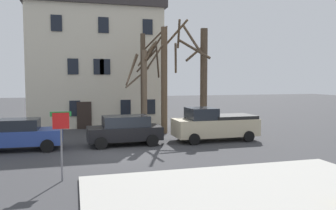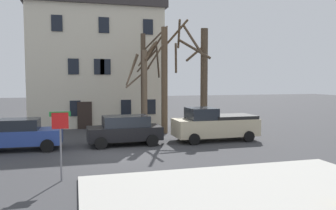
# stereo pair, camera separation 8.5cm
# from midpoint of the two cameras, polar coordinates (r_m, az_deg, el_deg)

# --- Properties ---
(ground_plane) EXTENTS (120.00, 120.00, 0.00)m
(ground_plane) POSITION_cam_midpoint_polar(r_m,az_deg,el_deg) (17.55, -9.15, -8.27)
(ground_plane) COLOR #38383A
(sidewalk_slab) EXTENTS (10.82, 7.96, 0.12)m
(sidewalk_slab) POSITION_cam_midpoint_polar(r_m,az_deg,el_deg) (11.25, 15.16, -15.27)
(sidewalk_slab) COLOR #A8A59E
(sidewalk_slab) RESTS_ON ground_plane
(building_main) EXTENTS (11.12, 6.79, 11.54)m
(building_main) POSITION_cam_midpoint_polar(r_m,az_deg,el_deg) (30.10, -12.19, 8.14)
(building_main) COLOR beige
(building_main) RESTS_ON ground_plane
(tree_bare_near) EXTENTS (2.07, 3.13, 7.60)m
(tree_bare_near) POSITION_cam_midpoint_polar(r_m,az_deg,el_deg) (24.18, -4.06, 4.43)
(tree_bare_near) COLOR #4C3D2D
(tree_bare_near) RESTS_ON ground_plane
(tree_bare_mid) EXTENTS (2.69, 1.79, 6.45)m
(tree_bare_mid) POSITION_cam_midpoint_polar(r_m,az_deg,el_deg) (23.77, -4.24, 3.10)
(tree_bare_mid) COLOR brown
(tree_bare_mid) RESTS_ON ground_plane
(tree_bare_far) EXTENTS (3.17, 2.98, 8.03)m
(tree_bare_far) POSITION_cam_midpoint_polar(r_m,az_deg,el_deg) (23.90, -0.59, 5.04)
(tree_bare_far) COLOR brown
(tree_bare_far) RESTS_ON ground_plane
(tree_bare_end) EXTENTS (2.36, 3.26, 7.86)m
(tree_bare_end) POSITION_cam_midpoint_polar(r_m,az_deg,el_deg) (25.33, 5.75, 4.87)
(tree_bare_end) COLOR #4C3D2D
(tree_bare_end) RESTS_ON ground_plane
(car_blue_sedan) EXTENTS (4.43, 2.12, 1.70)m
(car_blue_sedan) POSITION_cam_midpoint_polar(r_m,az_deg,el_deg) (19.94, -23.85, -4.59)
(car_blue_sedan) COLOR #2D4799
(car_blue_sedan) RESTS_ON ground_plane
(car_black_wagon) EXTENTS (4.28, 2.16, 1.70)m
(car_black_wagon) POSITION_cam_midpoint_polar(r_m,az_deg,el_deg) (19.91, -7.39, -4.16)
(car_black_wagon) COLOR black
(car_black_wagon) RESTS_ON ground_plane
(pickup_truck_beige) EXTENTS (5.21, 2.30, 2.07)m
(pickup_truck_beige) POSITION_cam_midpoint_polar(r_m,az_deg,el_deg) (21.32, 7.72, -3.29)
(pickup_truck_beige) COLOR #C6B793
(pickup_truck_beige) RESTS_ON ground_plane
(street_sign_pole) EXTENTS (0.76, 0.07, 2.62)m
(street_sign_pole) POSITION_cam_midpoint_polar(r_m,az_deg,el_deg) (13.23, -17.74, -4.43)
(street_sign_pole) COLOR slate
(street_sign_pole) RESTS_ON ground_plane
(bicycle_leaning) EXTENTS (1.70, 0.51, 1.03)m
(bicycle_leaning) POSITION_cam_midpoint_polar(r_m,az_deg,el_deg) (22.36, -21.19, -4.83)
(bicycle_leaning) COLOR black
(bicycle_leaning) RESTS_ON ground_plane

